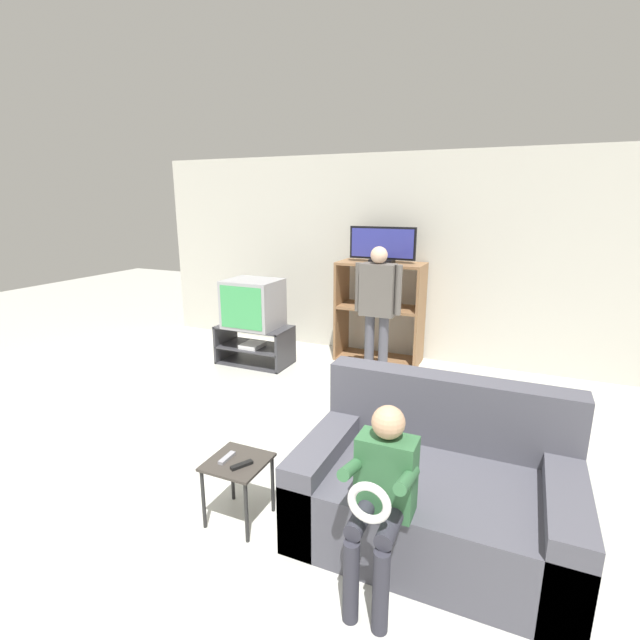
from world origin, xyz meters
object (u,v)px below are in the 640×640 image
(television_main, at_px, (253,303))
(couch, at_px, (435,491))
(media_shelf, at_px, (380,311))
(television_flat, at_px, (382,246))
(tv_stand, at_px, (255,345))
(person_standing_adult, at_px, (378,302))
(person_seated_child, at_px, (381,490))
(snack_table, at_px, (238,470))
(remote_control_black, at_px, (242,465))
(remote_control_white, at_px, (227,458))

(television_main, bearing_deg, couch, -39.93)
(media_shelf, height_order, television_flat, television_flat)
(tv_stand, bearing_deg, person_standing_adult, 2.38)
(tv_stand, relative_size, person_seated_child, 0.89)
(couch, distance_m, person_standing_adult, 2.63)
(snack_table, bearing_deg, television_main, 119.77)
(tv_stand, relative_size, television_flat, 1.10)
(remote_control_black, xyz_separation_m, remote_control_white, (-0.13, 0.03, 0.00))
(tv_stand, distance_m, person_standing_adult, 1.73)
(tv_stand, xyz_separation_m, remote_control_white, (1.43, -2.63, 0.20))
(remote_control_white, bearing_deg, person_seated_child, -9.67)
(couch, bearing_deg, remote_control_white, -162.60)
(remote_control_black, xyz_separation_m, couch, (1.11, 0.42, -0.14))
(tv_stand, distance_m, person_seated_child, 3.78)
(tv_stand, bearing_deg, television_flat, 28.26)
(remote_control_black, bearing_deg, snack_table, 174.13)
(person_seated_child, bearing_deg, television_main, 131.57)
(tv_stand, xyz_separation_m, person_standing_adult, (1.58, 0.07, 0.69))
(media_shelf, bearing_deg, couch, -67.04)
(couch, relative_size, person_standing_adult, 1.04)
(tv_stand, xyz_separation_m, couch, (2.67, -2.24, 0.06))
(tv_stand, relative_size, remote_control_white, 6.37)
(snack_table, bearing_deg, couch, 17.80)
(couch, bearing_deg, television_main, 140.07)
(remote_control_white, height_order, couch, couch)
(television_main, relative_size, person_standing_adult, 0.42)
(tv_stand, relative_size, couch, 0.57)
(remote_control_black, distance_m, person_standing_adult, 2.77)
(television_flat, bearing_deg, person_standing_adult, -76.21)
(snack_table, height_order, person_standing_adult, person_standing_adult)
(television_main, xyz_separation_m, snack_table, (1.49, -2.61, -0.43))
(remote_control_white, xyz_separation_m, person_standing_adult, (0.15, 2.70, 0.49))
(snack_table, bearing_deg, remote_control_white, -169.60)
(media_shelf, distance_m, couch, 3.28)
(couch, bearing_deg, person_seated_child, -107.50)
(media_shelf, relative_size, remote_control_white, 8.85)
(television_main, distance_m, remote_control_black, 3.10)
(television_flat, distance_m, person_seated_child, 3.83)
(remote_control_black, bearing_deg, television_main, 149.99)
(media_shelf, height_order, couch, media_shelf)
(tv_stand, relative_size, media_shelf, 0.72)
(person_seated_child, bearing_deg, remote_control_white, 170.32)
(media_shelf, bearing_deg, person_seated_child, -73.03)
(snack_table, xyz_separation_m, person_seated_child, (1.00, -0.19, 0.26))
(television_flat, distance_m, couch, 3.46)
(television_main, bearing_deg, remote_control_white, -61.52)
(snack_table, bearing_deg, television_flat, 91.47)
(television_flat, height_order, person_standing_adult, television_flat)
(television_main, bearing_deg, television_flat, 28.46)
(television_flat, bearing_deg, tv_stand, -151.74)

